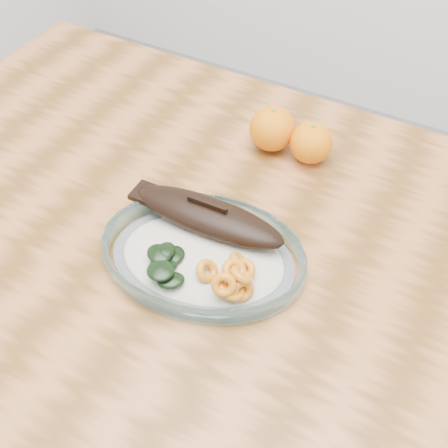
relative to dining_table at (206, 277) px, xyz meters
The scene contains 5 objects.
ground 0.65m from the dining_table, ahead, with size 3.00×3.00×0.00m, color slate.
dining_table is the anchor object (origin of this frame).
plated_meal 0.13m from the dining_table, 61.76° to the right, with size 0.60×0.60×0.08m.
orange_left 0.26m from the dining_table, 90.47° to the left, with size 0.08×0.08×0.08m, color #DC5C04.
orange_right 0.27m from the dining_table, 73.69° to the left, with size 0.07×0.07×0.07m, color #DC5C04.
Camera 1 is at (0.28, -0.46, 1.35)m, focal length 45.00 mm.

